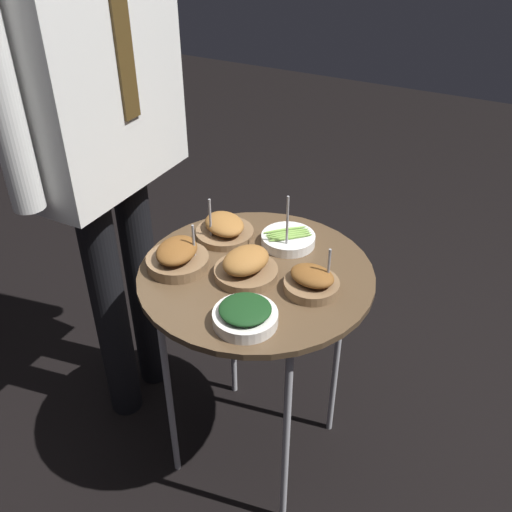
{
  "coord_description": "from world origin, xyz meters",
  "views": [
    {
      "loc": [
        -1.1,
        -0.57,
        1.63
      ],
      "look_at": [
        0.0,
        0.0,
        0.79
      ],
      "focal_mm": 40.0,
      "sensor_mm": 36.0,
      "label": 1
    }
  ],
  "objects_px": {
    "bowl_roast_back_right": "(224,229)",
    "bowl_asparagus_front_center": "(288,239)",
    "bowl_roast_near_rim": "(246,266)",
    "bowl_spinach_center": "(245,315)",
    "serving_cart": "(256,289)",
    "bowl_roast_mid_right": "(312,281)",
    "waiter_figure": "(95,98)",
    "bowl_roast_front_left": "(177,257)"
  },
  "relations": [
    {
      "from": "bowl_roast_back_right",
      "to": "bowl_spinach_center",
      "type": "relative_size",
      "value": 1.11
    },
    {
      "from": "bowl_roast_near_rim",
      "to": "bowl_asparagus_front_center",
      "type": "relative_size",
      "value": 0.96
    },
    {
      "from": "bowl_roast_near_rim",
      "to": "bowl_roast_mid_right",
      "type": "xyz_separation_m",
      "value": [
        0.03,
        -0.18,
        -0.01
      ]
    },
    {
      "from": "bowl_roast_mid_right",
      "to": "waiter_figure",
      "type": "relative_size",
      "value": 0.08
    },
    {
      "from": "bowl_roast_mid_right",
      "to": "bowl_roast_front_left",
      "type": "xyz_separation_m",
      "value": [
        -0.07,
        0.36,
        0.0
      ]
    },
    {
      "from": "bowl_roast_back_right",
      "to": "bowl_roast_front_left",
      "type": "relative_size",
      "value": 1.03
    },
    {
      "from": "serving_cart",
      "to": "bowl_spinach_center",
      "type": "relative_size",
      "value": 4.72
    },
    {
      "from": "bowl_roast_back_right",
      "to": "bowl_asparagus_front_center",
      "type": "height_order",
      "value": "bowl_asparagus_front_center"
    },
    {
      "from": "bowl_asparagus_front_center",
      "to": "serving_cart",
      "type": "bearing_deg",
      "value": 173.32
    },
    {
      "from": "bowl_roast_front_left",
      "to": "bowl_roast_mid_right",
      "type": "bearing_deg",
      "value": -78.75
    },
    {
      "from": "bowl_roast_near_rim",
      "to": "bowl_spinach_center",
      "type": "height_order",
      "value": "bowl_roast_near_rim"
    },
    {
      "from": "bowl_roast_front_left",
      "to": "waiter_figure",
      "type": "relative_size",
      "value": 0.1
    },
    {
      "from": "bowl_asparagus_front_center",
      "to": "bowl_roast_front_left",
      "type": "xyz_separation_m",
      "value": [
        -0.24,
        0.22,
        0.01
      ]
    },
    {
      "from": "bowl_spinach_center",
      "to": "bowl_roast_mid_right",
      "type": "relative_size",
      "value": 1.09
    },
    {
      "from": "bowl_spinach_center",
      "to": "bowl_roast_front_left",
      "type": "bearing_deg",
      "value": 66.35
    },
    {
      "from": "bowl_roast_near_rim",
      "to": "waiter_figure",
      "type": "bearing_deg",
      "value": 82.52
    },
    {
      "from": "serving_cart",
      "to": "bowl_roast_mid_right",
      "type": "relative_size",
      "value": 5.15
    },
    {
      "from": "bowl_spinach_center",
      "to": "serving_cart",
      "type": "bearing_deg",
      "value": 20.68
    },
    {
      "from": "bowl_spinach_center",
      "to": "bowl_roast_back_right",
      "type": "bearing_deg",
      "value": 37.43
    },
    {
      "from": "bowl_asparagus_front_center",
      "to": "waiter_figure",
      "type": "distance_m",
      "value": 0.65
    },
    {
      "from": "bowl_spinach_center",
      "to": "bowl_roast_mid_right",
      "type": "height_order",
      "value": "bowl_roast_mid_right"
    },
    {
      "from": "bowl_asparagus_front_center",
      "to": "bowl_roast_front_left",
      "type": "distance_m",
      "value": 0.32
    },
    {
      "from": "serving_cart",
      "to": "bowl_roast_back_right",
      "type": "relative_size",
      "value": 4.23
    },
    {
      "from": "bowl_roast_mid_right",
      "to": "bowl_roast_front_left",
      "type": "distance_m",
      "value": 0.37
    },
    {
      "from": "bowl_roast_mid_right",
      "to": "waiter_figure",
      "type": "distance_m",
      "value": 0.76
    },
    {
      "from": "bowl_roast_near_rim",
      "to": "bowl_spinach_center",
      "type": "xyz_separation_m",
      "value": [
        -0.16,
        -0.09,
        -0.01
      ]
    },
    {
      "from": "bowl_roast_near_rim",
      "to": "bowl_roast_mid_right",
      "type": "bearing_deg",
      "value": -81.51
    },
    {
      "from": "bowl_roast_back_right",
      "to": "bowl_roast_near_rim",
      "type": "xyz_separation_m",
      "value": [
        -0.14,
        -0.15,
        0.01
      ]
    },
    {
      "from": "bowl_roast_near_rim",
      "to": "bowl_roast_mid_right",
      "type": "distance_m",
      "value": 0.18
    },
    {
      "from": "bowl_roast_near_rim",
      "to": "waiter_figure",
      "type": "distance_m",
      "value": 0.61
    },
    {
      "from": "bowl_roast_back_right",
      "to": "bowl_asparagus_front_center",
      "type": "relative_size",
      "value": 0.98
    },
    {
      "from": "bowl_roast_mid_right",
      "to": "bowl_spinach_center",
      "type": "bearing_deg",
      "value": 155.05
    },
    {
      "from": "serving_cart",
      "to": "bowl_roast_near_rim",
      "type": "bearing_deg",
      "value": 157.81
    },
    {
      "from": "bowl_spinach_center",
      "to": "bowl_roast_mid_right",
      "type": "bearing_deg",
      "value": -24.95
    },
    {
      "from": "bowl_roast_back_right",
      "to": "bowl_spinach_center",
      "type": "distance_m",
      "value": 0.39
    },
    {
      "from": "bowl_spinach_center",
      "to": "waiter_figure",
      "type": "xyz_separation_m",
      "value": [
        0.23,
        0.58,
        0.36
      ]
    },
    {
      "from": "bowl_roast_mid_right",
      "to": "waiter_figure",
      "type": "bearing_deg",
      "value": 86.71
    },
    {
      "from": "waiter_figure",
      "to": "bowl_roast_near_rim",
      "type": "bearing_deg",
      "value": -97.48
    },
    {
      "from": "serving_cart",
      "to": "waiter_figure",
      "type": "distance_m",
      "value": 0.67
    },
    {
      "from": "serving_cart",
      "to": "bowl_spinach_center",
      "type": "bearing_deg",
      "value": -159.32
    },
    {
      "from": "bowl_roast_back_right",
      "to": "bowl_roast_mid_right",
      "type": "bearing_deg",
      "value": -109.96
    },
    {
      "from": "waiter_figure",
      "to": "bowl_roast_back_right",
      "type": "bearing_deg",
      "value": -76.96
    }
  ]
}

